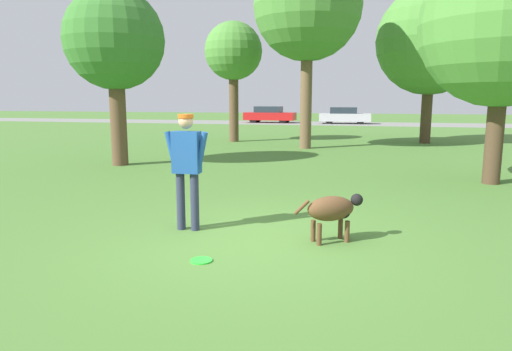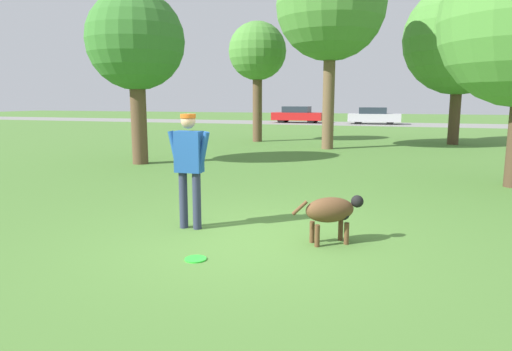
{
  "view_description": "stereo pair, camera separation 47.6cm",
  "coord_description": "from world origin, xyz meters",
  "px_view_note": "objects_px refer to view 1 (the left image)",
  "views": [
    {
      "loc": [
        1.69,
        -6.05,
        1.99
      ],
      "look_at": [
        0.12,
        0.28,
        0.9
      ],
      "focal_mm": 32.0,
      "sensor_mm": 36.0,
      "label": 1
    },
    {
      "loc": [
        2.15,
        -5.92,
        1.99
      ],
      "look_at": [
        0.12,
        0.28,
        0.9
      ],
      "focal_mm": 32.0,
      "sensor_mm": 36.0,
      "label": 2
    }
  ],
  "objects_px": {
    "dog": "(333,210)",
    "parked_car_silver": "(345,116)",
    "parked_car_red": "(270,115)",
    "person": "(187,162)",
    "frisbee": "(201,260)",
    "tree_far_right": "(431,41)",
    "tree_near_left": "(114,41)",
    "tree_near_right": "(504,25)",
    "tree_far_left": "(233,53)",
    "tree_mid_center": "(308,7)"
  },
  "relations": [
    {
      "from": "dog",
      "to": "tree_far_left",
      "type": "height_order",
      "value": "tree_far_left"
    },
    {
      "from": "tree_far_left",
      "to": "tree_near_left",
      "type": "height_order",
      "value": "tree_far_left"
    },
    {
      "from": "tree_far_left",
      "to": "tree_near_left",
      "type": "xyz_separation_m",
      "value": [
        -1.14,
        -8.37,
        -0.44
      ]
    },
    {
      "from": "dog",
      "to": "frisbee",
      "type": "distance_m",
      "value": 1.99
    },
    {
      "from": "tree_near_right",
      "to": "parked_car_silver",
      "type": "relative_size",
      "value": 1.34
    },
    {
      "from": "tree_mid_center",
      "to": "parked_car_silver",
      "type": "distance_m",
      "value": 20.24
    },
    {
      "from": "tree_far_left",
      "to": "parked_car_silver",
      "type": "distance_m",
      "value": 18.22
    },
    {
      "from": "tree_far_right",
      "to": "tree_mid_center",
      "type": "height_order",
      "value": "tree_mid_center"
    },
    {
      "from": "person",
      "to": "frisbee",
      "type": "bearing_deg",
      "value": -63.29
    },
    {
      "from": "person",
      "to": "parked_car_red",
      "type": "relative_size",
      "value": 0.41
    },
    {
      "from": "person",
      "to": "parked_car_silver",
      "type": "xyz_separation_m",
      "value": [
        0.68,
        31.83,
        -0.4
      ]
    },
    {
      "from": "frisbee",
      "to": "tree_near_right",
      "type": "relative_size",
      "value": 0.05
    },
    {
      "from": "tree_near_left",
      "to": "parked_car_silver",
      "type": "distance_m",
      "value": 26.48
    },
    {
      "from": "frisbee",
      "to": "tree_mid_center",
      "type": "relative_size",
      "value": 0.04
    },
    {
      "from": "tree_far_left",
      "to": "tree_mid_center",
      "type": "xyz_separation_m",
      "value": [
        3.72,
        -2.26,
        1.43
      ]
    },
    {
      "from": "tree_near_right",
      "to": "parked_car_red",
      "type": "relative_size",
      "value": 1.28
    },
    {
      "from": "tree_near_right",
      "to": "frisbee",
      "type": "bearing_deg",
      "value": -126.01
    },
    {
      "from": "tree_far_left",
      "to": "tree_near_left",
      "type": "bearing_deg",
      "value": -97.73
    },
    {
      "from": "dog",
      "to": "parked_car_red",
      "type": "distance_m",
      "value": 32.97
    },
    {
      "from": "frisbee",
      "to": "parked_car_red",
      "type": "distance_m",
      "value": 33.83
    },
    {
      "from": "tree_near_left",
      "to": "parked_car_red",
      "type": "height_order",
      "value": "tree_near_left"
    },
    {
      "from": "frisbee",
      "to": "tree_near_right",
      "type": "bearing_deg",
      "value": 53.99
    },
    {
      "from": "tree_far_right",
      "to": "tree_near_left",
      "type": "relative_size",
      "value": 1.34
    },
    {
      "from": "tree_near_right",
      "to": "parked_car_silver",
      "type": "height_order",
      "value": "tree_near_right"
    },
    {
      "from": "tree_near_right",
      "to": "tree_far_left",
      "type": "height_order",
      "value": "tree_near_right"
    },
    {
      "from": "dog",
      "to": "tree_far_left",
      "type": "distance_m",
      "value": 16.05
    },
    {
      "from": "person",
      "to": "parked_car_silver",
      "type": "distance_m",
      "value": 31.84
    },
    {
      "from": "parked_car_red",
      "to": "person",
      "type": "bearing_deg",
      "value": -78.17
    },
    {
      "from": "tree_near_right",
      "to": "parked_car_silver",
      "type": "bearing_deg",
      "value": 100.4
    },
    {
      "from": "tree_far_left",
      "to": "parked_car_red",
      "type": "height_order",
      "value": "tree_far_left"
    },
    {
      "from": "dog",
      "to": "frisbee",
      "type": "relative_size",
      "value": 3.47
    },
    {
      "from": "frisbee",
      "to": "tree_far_left",
      "type": "bearing_deg",
      "value": 105.19
    },
    {
      "from": "person",
      "to": "tree_mid_center",
      "type": "relative_size",
      "value": 0.23
    },
    {
      "from": "person",
      "to": "tree_mid_center",
      "type": "height_order",
      "value": "tree_mid_center"
    },
    {
      "from": "tree_near_left",
      "to": "tree_far_right",
      "type": "bearing_deg",
      "value": 44.49
    },
    {
      "from": "frisbee",
      "to": "tree_mid_center",
      "type": "bearing_deg",
      "value": 92.34
    },
    {
      "from": "person",
      "to": "tree_far_right",
      "type": "distance_m",
      "value": 16.95
    },
    {
      "from": "dog",
      "to": "tree_mid_center",
      "type": "height_order",
      "value": "tree_mid_center"
    },
    {
      "from": "tree_near_left",
      "to": "parked_car_red",
      "type": "bearing_deg",
      "value": 92.05
    },
    {
      "from": "tree_far_right",
      "to": "tree_near_right",
      "type": "xyz_separation_m",
      "value": [
        0.37,
        -10.38,
        -0.88
      ]
    },
    {
      "from": "tree_near_left",
      "to": "parked_car_silver",
      "type": "height_order",
      "value": "tree_near_left"
    },
    {
      "from": "parked_car_red",
      "to": "parked_car_silver",
      "type": "relative_size",
      "value": 1.05
    },
    {
      "from": "tree_near_right",
      "to": "tree_near_left",
      "type": "height_order",
      "value": "tree_near_right"
    },
    {
      "from": "person",
      "to": "parked_car_silver",
      "type": "bearing_deg",
      "value": 86.94
    },
    {
      "from": "frisbee",
      "to": "dog",
      "type": "bearing_deg",
      "value": 38.39
    },
    {
      "from": "person",
      "to": "tree_far_left",
      "type": "bearing_deg",
      "value": 102.07
    },
    {
      "from": "dog",
      "to": "parked_car_silver",
      "type": "bearing_deg",
      "value": 60.33
    },
    {
      "from": "tree_near_right",
      "to": "parked_car_silver",
      "type": "distance_m",
      "value": 27.05
    },
    {
      "from": "tree_far_right",
      "to": "tree_near_left",
      "type": "height_order",
      "value": "tree_far_right"
    },
    {
      "from": "tree_far_right",
      "to": "parked_car_silver",
      "type": "xyz_separation_m",
      "value": [
        -4.48,
        16.06,
        -3.88
      ]
    }
  ]
}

